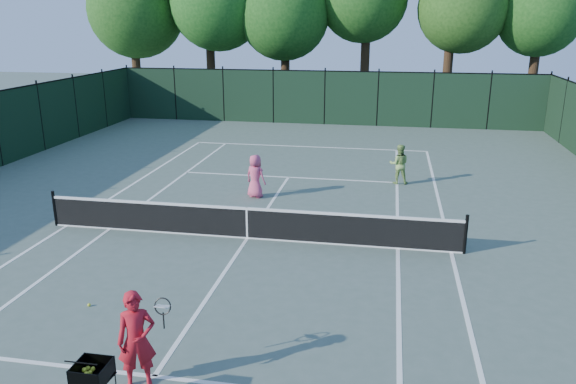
% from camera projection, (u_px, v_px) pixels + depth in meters
% --- Properties ---
extents(ground, '(90.00, 90.00, 0.00)m').
position_uv_depth(ground, '(247.00, 238.00, 15.57)').
color(ground, '#4D5E53').
rests_on(ground, ground).
extents(sideline_doubles_left, '(0.10, 23.77, 0.01)m').
position_uv_depth(sideline_doubles_left, '(67.00, 226.00, 16.51)').
color(sideline_doubles_left, white).
rests_on(sideline_doubles_left, ground).
extents(sideline_doubles_right, '(0.10, 23.77, 0.01)m').
position_uv_depth(sideline_doubles_right, '(451.00, 252.00, 14.63)').
color(sideline_doubles_right, white).
rests_on(sideline_doubles_right, ground).
extents(sideline_singles_left, '(0.10, 23.77, 0.01)m').
position_uv_depth(sideline_singles_left, '(110.00, 229.00, 16.27)').
color(sideline_singles_left, white).
rests_on(sideline_singles_left, ground).
extents(sideline_singles_right, '(0.10, 23.77, 0.01)m').
position_uv_depth(sideline_singles_right, '(398.00, 249.00, 14.86)').
color(sideline_singles_right, white).
rests_on(sideline_singles_right, ground).
extents(baseline_far, '(10.97, 0.10, 0.01)m').
position_uv_depth(baseline_far, '(309.00, 147.00, 26.74)').
color(baseline_far, white).
rests_on(baseline_far, ground).
extents(service_line_near, '(8.23, 0.10, 0.01)m').
position_uv_depth(service_line_near, '(154.00, 376.00, 9.55)').
color(service_line_near, white).
rests_on(service_line_near, ground).
extents(service_line_far, '(8.23, 0.10, 0.01)m').
position_uv_depth(service_line_far, '(288.00, 177.00, 21.58)').
color(service_line_far, white).
rests_on(service_line_far, ground).
extents(center_service_line, '(0.10, 12.80, 0.01)m').
position_uv_depth(center_service_line, '(247.00, 238.00, 15.57)').
color(center_service_line, white).
rests_on(center_service_line, ground).
extents(tennis_net, '(11.69, 0.09, 1.06)m').
position_uv_depth(tennis_net, '(247.00, 222.00, 15.43)').
color(tennis_net, black).
rests_on(tennis_net, ground).
extents(fence_far, '(24.00, 0.05, 3.00)m').
position_uv_depth(fence_far, '(325.00, 98.00, 32.05)').
color(fence_far, black).
rests_on(fence_far, ground).
extents(coach, '(0.78, 0.87, 1.70)m').
position_uv_depth(coach, '(137.00, 340.00, 9.08)').
color(coach, red).
rests_on(coach, ground).
extents(player_pink, '(0.85, 0.70, 1.48)m').
position_uv_depth(player_pink, '(255.00, 176.00, 18.98)').
color(player_pink, '#DB4D77').
rests_on(player_pink, ground).
extents(player_green, '(0.75, 0.60, 1.47)m').
position_uv_depth(player_green, '(399.00, 164.00, 20.57)').
color(player_green, '#83A954').
rests_on(player_green, ground).
extents(ball_hopper, '(0.54, 0.54, 0.96)m').
position_uv_depth(ball_hopper, '(92.00, 372.00, 8.32)').
color(ball_hopper, black).
rests_on(ball_hopper, ground).
extents(loose_ball_midcourt, '(0.07, 0.07, 0.07)m').
position_uv_depth(loose_ball_midcourt, '(89.00, 305.00, 11.88)').
color(loose_ball_midcourt, yellow).
rests_on(loose_ball_midcourt, ground).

